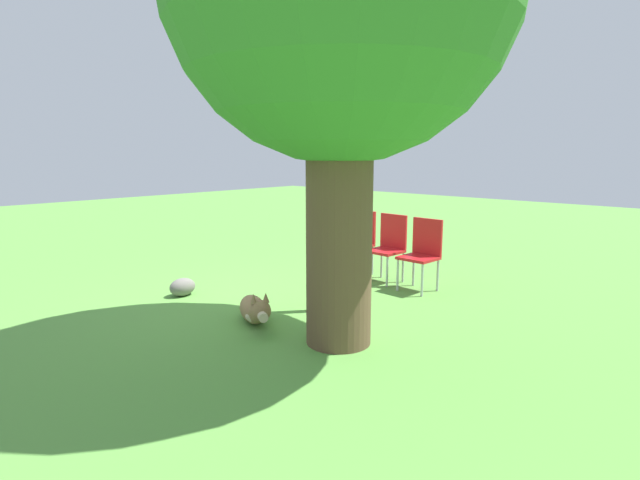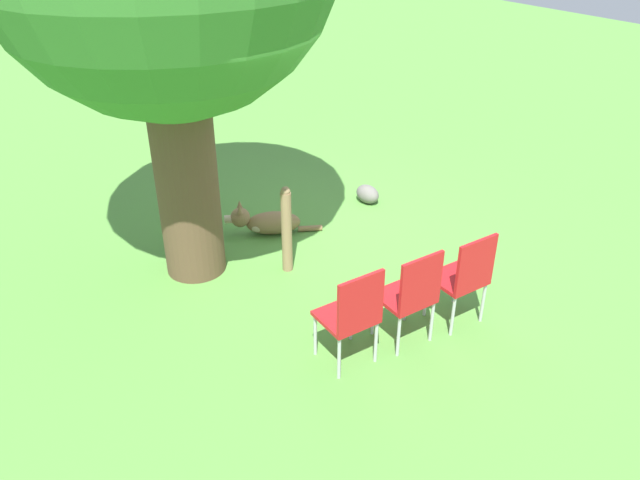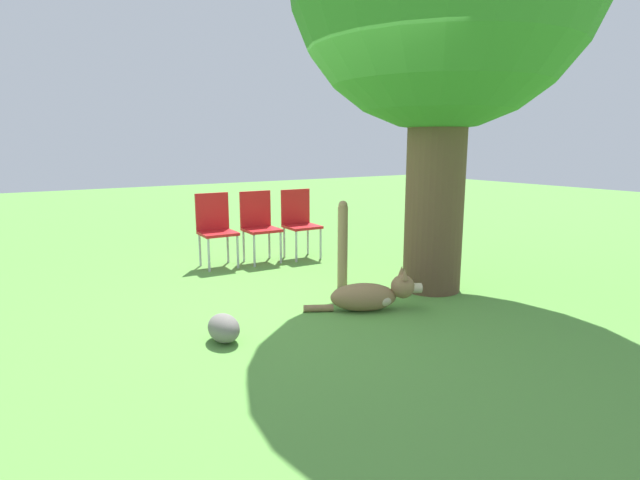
# 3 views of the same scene
# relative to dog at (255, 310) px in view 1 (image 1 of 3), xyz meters

# --- Properties ---
(ground_plane) EXTENTS (30.00, 30.00, 0.00)m
(ground_plane) POSITION_rel_dog_xyz_m (-0.39, -0.13, -0.15)
(ground_plane) COLOR #56933D
(dog) EXTENTS (0.65, 1.03, 0.42)m
(dog) POSITION_rel_dog_xyz_m (0.00, 0.00, 0.00)
(dog) COLOR olive
(dog) RESTS_ON ground_plane
(fence_post) EXTENTS (0.11, 0.11, 0.97)m
(fence_post) POSITION_rel_dog_xyz_m (-0.80, 0.22, 0.34)
(fence_post) COLOR #937551
(fence_post) RESTS_ON ground_plane
(red_chair_0) EXTENTS (0.44, 0.46, 0.94)m
(red_chair_0) POSITION_rel_dog_xyz_m (-2.51, -0.57, 0.39)
(red_chair_0) COLOR red
(red_chair_0) RESTS_ON ground_plane
(red_chair_1) EXTENTS (0.44, 0.46, 0.94)m
(red_chair_1) POSITION_rel_dog_xyz_m (-2.44, 0.02, 0.39)
(red_chair_1) COLOR red
(red_chair_1) RESTS_ON ground_plane
(red_chair_2) EXTENTS (0.44, 0.46, 0.94)m
(red_chair_2) POSITION_rel_dog_xyz_m (-2.36, 0.60, 0.39)
(red_chair_2) COLOR red
(red_chair_2) RESTS_ON ground_plane
(garden_rock) EXTENTS (0.35, 0.24, 0.23)m
(garden_rock) POSITION_rel_dog_xyz_m (-0.06, -1.49, -0.04)
(garden_rock) COLOR slate
(garden_rock) RESTS_ON ground_plane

